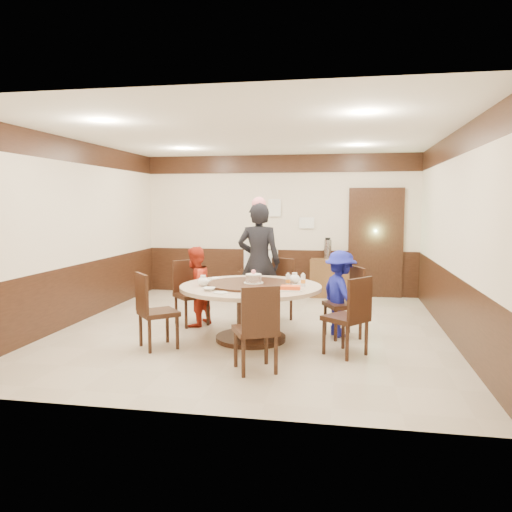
% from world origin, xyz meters
% --- Properties ---
extents(room, '(6.00, 6.04, 2.84)m').
position_xyz_m(room, '(0.01, 0.01, 1.08)').
color(room, beige).
rests_on(room, ground).
extents(banquet_table, '(1.88, 1.88, 0.78)m').
position_xyz_m(banquet_table, '(0.08, -0.57, 0.53)').
color(banquet_table, black).
rests_on(banquet_table, ground).
extents(chair_0, '(0.59, 0.59, 0.97)m').
position_xyz_m(chair_0, '(1.32, -0.18, 0.30)').
color(chair_0, black).
rests_on(chair_0, ground).
extents(chair_1, '(0.60, 0.60, 0.97)m').
position_xyz_m(chair_1, '(0.26, 0.63, 0.30)').
color(chair_1, black).
rests_on(chair_1, ground).
extents(chair_2, '(0.62, 0.62, 0.97)m').
position_xyz_m(chair_2, '(-0.98, 0.14, 0.30)').
color(chair_2, black).
rests_on(chair_2, ground).
extents(chair_3, '(0.62, 0.62, 0.97)m').
position_xyz_m(chair_3, '(-1.02, -1.14, 0.30)').
color(chair_3, black).
rests_on(chair_3, ground).
extents(chair_4, '(0.59, 0.59, 0.97)m').
position_xyz_m(chair_4, '(0.37, -1.80, 0.30)').
color(chair_4, black).
rests_on(chair_4, ground).
extents(chair_5, '(0.62, 0.62, 0.97)m').
position_xyz_m(chair_5, '(1.35, -1.03, 0.30)').
color(chair_5, black).
rests_on(chair_5, ground).
extents(person_standing, '(0.68, 0.45, 1.85)m').
position_xyz_m(person_standing, '(-0.01, 0.61, 0.92)').
color(person_standing, black).
rests_on(person_standing, ground).
extents(person_red, '(0.63, 0.70, 1.19)m').
position_xyz_m(person_red, '(-0.89, 0.06, 0.60)').
color(person_red, '#B12B17').
rests_on(person_red, ground).
extents(person_blue, '(0.77, 0.89, 1.19)m').
position_xyz_m(person_blue, '(1.26, -0.14, 0.60)').
color(person_blue, '#171C96').
rests_on(person_blue, ground).
extents(birthday_cake, '(0.26, 0.26, 0.18)m').
position_xyz_m(birthday_cake, '(0.12, -0.58, 0.84)').
color(birthday_cake, white).
rests_on(birthday_cake, banquet_table).
extents(teapot_left, '(0.17, 0.15, 0.13)m').
position_xyz_m(teapot_left, '(-0.52, -0.75, 0.81)').
color(teapot_left, white).
rests_on(teapot_left, banquet_table).
extents(teapot_right, '(0.17, 0.15, 0.13)m').
position_xyz_m(teapot_right, '(0.64, -0.31, 0.81)').
color(teapot_right, white).
rests_on(teapot_right, banquet_table).
extents(bowl_0, '(0.14, 0.14, 0.03)m').
position_xyz_m(bowl_0, '(-0.50, -0.22, 0.77)').
color(bowl_0, white).
rests_on(bowl_0, banquet_table).
extents(bowl_1, '(0.13, 0.13, 0.04)m').
position_xyz_m(bowl_1, '(0.45, -1.11, 0.77)').
color(bowl_1, white).
rests_on(bowl_1, banquet_table).
extents(bowl_2, '(0.16, 0.16, 0.04)m').
position_xyz_m(bowl_2, '(-0.35, -1.07, 0.77)').
color(bowl_2, white).
rests_on(bowl_2, banquet_table).
extents(bowl_3, '(0.13, 0.13, 0.04)m').
position_xyz_m(bowl_3, '(0.70, -0.71, 0.77)').
color(bowl_3, white).
rests_on(bowl_3, banquet_table).
extents(bowl_4, '(0.16, 0.16, 0.04)m').
position_xyz_m(bowl_4, '(-0.60, -0.46, 0.77)').
color(bowl_4, white).
rests_on(bowl_4, banquet_table).
extents(saucer_near, '(0.18, 0.18, 0.01)m').
position_xyz_m(saucer_near, '(-0.17, -1.22, 0.76)').
color(saucer_near, white).
rests_on(saucer_near, banquet_table).
extents(saucer_far, '(0.18, 0.18, 0.01)m').
position_xyz_m(saucer_far, '(0.53, -0.07, 0.76)').
color(saucer_far, white).
rests_on(saucer_far, banquet_table).
extents(shrimp_platter, '(0.30, 0.20, 0.06)m').
position_xyz_m(shrimp_platter, '(0.65, -0.90, 0.78)').
color(shrimp_platter, white).
rests_on(shrimp_platter, banquet_table).
extents(bottle_0, '(0.06, 0.06, 0.16)m').
position_xyz_m(bottle_0, '(0.58, -0.58, 0.83)').
color(bottle_0, white).
rests_on(bottle_0, banquet_table).
extents(bottle_1, '(0.06, 0.06, 0.16)m').
position_xyz_m(bottle_1, '(0.78, -0.57, 0.83)').
color(bottle_1, white).
rests_on(bottle_1, banquet_table).
extents(tv_stand, '(0.85, 0.45, 0.50)m').
position_xyz_m(tv_stand, '(-0.35, 2.75, 0.25)').
color(tv_stand, black).
rests_on(tv_stand, ground).
extents(television, '(0.69, 0.09, 0.40)m').
position_xyz_m(television, '(-0.35, 2.75, 0.70)').
color(television, gray).
rests_on(television, tv_stand).
extents(side_cabinet, '(0.80, 0.40, 0.75)m').
position_xyz_m(side_cabinet, '(1.05, 2.78, 0.38)').
color(side_cabinet, brown).
rests_on(side_cabinet, ground).
extents(thermos, '(0.15, 0.15, 0.38)m').
position_xyz_m(thermos, '(0.98, 2.78, 0.94)').
color(thermos, silver).
rests_on(thermos, side_cabinet).
extents(notice_left, '(0.25, 0.00, 0.35)m').
position_xyz_m(notice_left, '(-0.10, 2.96, 1.75)').
color(notice_left, white).
rests_on(notice_left, room).
extents(notice_right, '(0.30, 0.00, 0.22)m').
position_xyz_m(notice_right, '(0.55, 2.96, 1.45)').
color(notice_right, white).
rests_on(notice_right, room).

